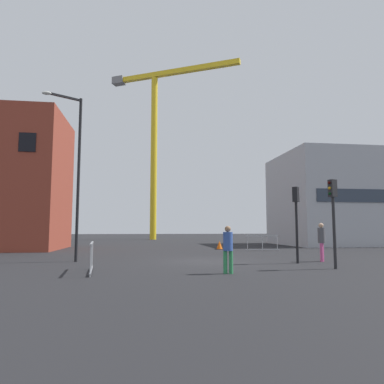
% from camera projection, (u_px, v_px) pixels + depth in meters
% --- Properties ---
extents(ground, '(160.00, 160.00, 0.00)m').
position_uv_depth(ground, '(206.00, 261.00, 17.21)').
color(ground, black).
extents(brick_building, '(8.17, 7.50, 10.21)m').
position_uv_depth(brick_building, '(8.00, 182.00, 26.97)').
color(brick_building, brown).
rests_on(brick_building, ground).
extents(office_block, '(11.09, 9.67, 8.68)m').
position_uv_depth(office_block, '(338.00, 200.00, 34.52)').
color(office_block, '#A8AAB2').
rests_on(office_block, ground).
extents(construction_crane, '(17.74, 9.96, 24.38)m').
position_uv_depth(construction_crane, '(157.00, 125.00, 50.87)').
color(construction_crane, yellow).
rests_on(construction_crane, ground).
extents(streetlamp_tall, '(1.71, 1.05, 8.04)m').
position_uv_depth(streetlamp_tall, '(74.00, 164.00, 17.25)').
color(streetlamp_tall, black).
rests_on(streetlamp_tall, ground).
extents(traffic_light_crosswalk, '(0.39, 0.32, 3.54)m').
position_uv_depth(traffic_light_crosswalk, '(333.00, 208.00, 14.17)').
color(traffic_light_crosswalk, '#232326').
rests_on(traffic_light_crosswalk, ground).
extents(traffic_light_corner, '(0.37, 0.37, 3.50)m').
position_uv_depth(traffic_light_corner, '(296.00, 211.00, 16.38)').
color(traffic_light_corner, black).
rests_on(traffic_light_corner, ground).
extents(pedestrian_walking, '(0.34, 0.34, 1.84)m').
position_uv_depth(pedestrian_walking, '(321.00, 239.00, 17.11)').
color(pedestrian_walking, '#D14C8C').
rests_on(pedestrian_walking, ground).
extents(pedestrian_waiting, '(0.34, 0.34, 1.68)m').
position_uv_depth(pedestrian_waiting, '(228.00, 246.00, 12.58)').
color(pedestrian_waiting, '#2D844C').
rests_on(pedestrian_waiting, ground).
extents(safety_barrier_right_run, '(0.33, 2.49, 1.08)m').
position_uv_depth(safety_barrier_right_run, '(91.00, 257.00, 12.78)').
color(safety_barrier_right_run, gray).
rests_on(safety_barrier_right_run, ground).
extents(safety_barrier_mid_span, '(2.35, 0.30, 1.08)m').
position_uv_depth(safety_barrier_mid_span, '(262.00, 243.00, 25.04)').
color(safety_barrier_mid_span, '#9EA0A5').
rests_on(safety_barrier_mid_span, ground).
extents(traffic_cone_on_verge, '(0.63, 0.63, 0.64)m').
position_uv_depth(traffic_cone_on_verge, '(219.00, 245.00, 26.77)').
color(traffic_cone_on_verge, black).
rests_on(traffic_cone_on_verge, ground).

